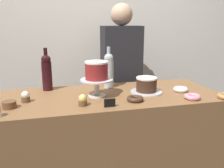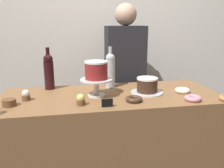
{
  "view_description": "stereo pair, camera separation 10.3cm",
  "coord_description": "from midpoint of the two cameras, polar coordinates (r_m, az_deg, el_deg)",
  "views": [
    {
      "loc": [
        -0.42,
        -1.65,
        1.44
      ],
      "look_at": [
        0.0,
        0.0,
        1.0
      ],
      "focal_mm": 39.32,
      "sensor_mm": 36.0,
      "label": 1
    },
    {
      "loc": [
        -0.32,
        -1.67,
        1.44
      ],
      "look_at": [
        0.0,
        0.0,
        1.0
      ],
      "focal_mm": 39.32,
      "sensor_mm": 36.0,
      "label": 2
    }
  ],
  "objects": [
    {
      "name": "back_wall",
      "position": [
        2.59,
        -6.2,
        11.2
      ],
      "size": [
        6.0,
        0.05,
        2.6
      ],
      "color": "silver",
      "rests_on": "ground_plane"
    },
    {
      "name": "silver_serving_platter",
      "position": [
        1.84,
        6.38,
        -1.83
      ],
      "size": [
        0.24,
        0.24,
        0.01
      ],
      "color": "silver",
      "rests_on": "display_counter"
    },
    {
      "name": "price_sign_chalkboard",
      "position": [
        1.52,
        -2.47,
        -4.43
      ],
      "size": [
        0.07,
        0.01,
        0.05
      ],
      "color": "black",
      "rests_on": "display_counter"
    },
    {
      "name": "cake_stand_pedestal",
      "position": [
        1.72,
        -5.28,
        -0.17
      ],
      "size": [
        0.23,
        0.23,
        0.13
      ],
      "color": "silver",
      "rests_on": "display_counter"
    },
    {
      "name": "cupcake_vanilla",
      "position": [
        1.72,
        -21.1,
        -2.84
      ],
      "size": [
        0.06,
        0.06,
        0.07
      ],
      "color": "brown",
      "rests_on": "display_counter"
    },
    {
      "name": "cookie_stack",
      "position": [
        1.65,
        -24.46,
        -4.42
      ],
      "size": [
        0.08,
        0.08,
        0.04
      ],
      "color": "brown",
      "rests_on": "display_counter"
    },
    {
      "name": "donut_chocolate",
      "position": [
        1.63,
        3.62,
        -3.45
      ],
      "size": [
        0.11,
        0.11,
        0.03
      ],
      "color": "#472D1E",
      "rests_on": "display_counter"
    },
    {
      "name": "donut_sugar",
      "position": [
        1.91,
        14.21,
        -1.21
      ],
      "size": [
        0.11,
        0.11,
        0.03
      ],
      "color": "silver",
      "rests_on": "display_counter"
    },
    {
      "name": "white_layer_cake",
      "position": [
        1.7,
        -5.36,
        3.18
      ],
      "size": [
        0.16,
        0.16,
        0.13
      ],
      "color": "maroon",
      "rests_on": "cake_stand_pedestal"
    },
    {
      "name": "display_counter",
      "position": [
        1.96,
        -1.56,
        -15.55
      ],
      "size": [
        1.58,
        0.66,
        0.92
      ],
      "color": "brown",
      "rests_on": "ground_plane"
    },
    {
      "name": "cupcake_lemon",
      "position": [
        1.55,
        -8.72,
        -3.81
      ],
      "size": [
        0.06,
        0.06,
        0.07
      ],
      "color": "brown",
      "rests_on": "display_counter"
    },
    {
      "name": "chocolate_round_cake",
      "position": [
        1.82,
        6.43,
        -0.07
      ],
      "size": [
        0.15,
        0.15,
        0.11
      ],
      "color": "#3D2619",
      "rests_on": "silver_serving_platter"
    },
    {
      "name": "donut_pink",
      "position": [
        1.75,
        16.59,
        -2.87
      ],
      "size": [
        0.11,
        0.11,
        0.03
      ],
      "color": "pink",
      "rests_on": "display_counter"
    },
    {
      "name": "wine_bottle_clear",
      "position": [
        1.94,
        -2.28,
        3.34
      ],
      "size": [
        0.08,
        0.08,
        0.33
      ],
      "color": "#B2BCC1",
      "rests_on": "display_counter"
    },
    {
      "name": "barista_figure",
      "position": [
        2.38,
        0.87,
        -0.27
      ],
      "size": [
        0.36,
        0.22,
        1.6
      ],
      "color": "black",
      "rests_on": "ground_plane"
    },
    {
      "name": "wine_bottle_dark_red",
      "position": [
        1.94,
        -16.42,
        2.76
      ],
      "size": [
        0.08,
        0.08,
        0.33
      ],
      "color": "black",
      "rests_on": "display_counter"
    }
  ]
}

